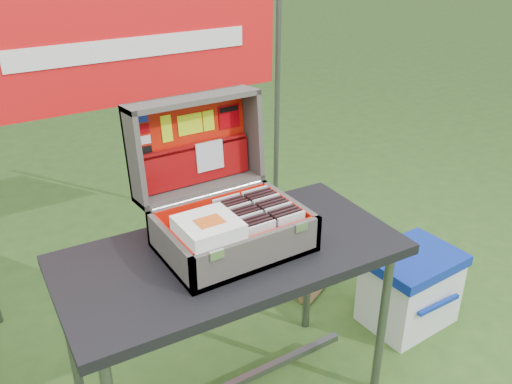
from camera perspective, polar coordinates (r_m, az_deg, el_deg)
table at (r=2.20m, az=-2.40°, el=-14.67°), size 1.26×0.67×0.77m
table_top at (r=1.98m, az=-2.60°, el=-6.62°), size 1.26×0.67×0.04m
table_leg_fr at (r=2.33m, az=13.16°, el=-13.29°), size 0.04×0.04×0.73m
table_leg_bl at (r=2.26m, az=-18.67°, el=-15.77°), size 0.04×0.04×0.73m
table_leg_br at (r=2.63m, az=5.54°, el=-7.65°), size 0.04×0.04×0.73m
table_brace at (r=2.38m, az=-2.27°, el=-19.53°), size 1.09×0.03×0.03m
suitcase at (r=1.91m, az=-3.41°, el=1.22°), size 0.51×0.52×0.49m
suitcase_base_bottom at (r=1.97m, az=-2.38°, el=-5.64°), size 0.51×0.36×0.02m
suitcase_base_wall_front at (r=1.82m, az=0.32°, el=-6.52°), size 0.51×0.02×0.14m
suitcase_base_wall_back at (r=2.08m, az=-4.79°, el=-2.13°), size 0.51×0.02×0.14m
suitcase_base_wall_left at (r=1.85m, az=-9.03°, el=-6.19°), size 0.02×0.36×0.14m
suitcase_base_wall_right at (r=2.06m, az=3.51°, el=-2.34°), size 0.02×0.36×0.14m
suitcase_liner_floor at (r=1.97m, az=-2.39°, el=-5.32°), size 0.47×0.32×0.01m
suitcase_latch_left at (r=1.71m, az=-4.16°, el=-6.60°), size 0.05×0.01×0.03m
suitcase_latch_right at (r=1.86m, az=4.77°, el=-3.67°), size 0.05×0.01×0.03m
suitcase_hinge at (r=2.05m, az=-4.99°, el=-0.34°), size 0.46×0.02×0.02m
suitcase_lid_back at (r=2.10m, az=-6.99°, el=5.29°), size 0.51×0.05×0.37m
suitcase_lid_rim_far at (r=2.01m, az=-6.73°, el=9.64°), size 0.51×0.14×0.03m
suitcase_lid_rim_near at (r=2.11m, az=-5.87°, el=0.47°), size 0.51×0.14×0.03m
suitcase_lid_rim_left at (r=1.97m, az=-12.70°, el=3.47°), size 0.02×0.17×0.38m
suitcase_lid_rim_right at (r=2.16m, az=-0.43°, el=6.24°), size 0.02×0.17×0.38m
suitcase_lid_liner at (r=2.09m, az=-6.83°, el=5.22°), size 0.47×0.03×0.32m
suitcase_liner_wall_front at (r=1.82m, az=0.10°, el=-6.07°), size 0.47×0.01×0.12m
suitcase_liner_wall_back at (r=2.06m, az=-4.63°, el=-2.03°), size 0.47×0.01×0.12m
suitcase_liner_wall_left at (r=1.85m, az=-8.68°, el=-5.82°), size 0.01×0.32×0.12m
suitcase_liner_wall_right at (r=2.05m, az=3.22°, el=-2.18°), size 0.01×0.32×0.12m
suitcase_lid_pocket at (r=2.10m, az=-6.40°, el=2.91°), size 0.45×0.05×0.15m
suitcase_pocket_edge at (r=2.07m, az=-6.51°, el=4.77°), size 0.44×0.02×0.02m
suitcase_pocket_cd at (r=2.10m, az=-4.91°, el=3.81°), size 0.11×0.02×0.11m
lid_sticker_cc_a at (r=1.99m, az=-11.99°, el=7.59°), size 0.05×0.01×0.03m
lid_sticker_cc_b at (r=2.00m, az=-11.84°, el=6.48°), size 0.05×0.01×0.03m
lid_sticker_cc_c at (r=2.01m, az=-11.70°, el=5.38°), size 0.05×0.01×0.03m
lid_sticker_cc_d at (r=2.02m, az=-11.56°, el=4.30°), size 0.05×0.01×0.03m
lid_card_neon_tall at (r=2.03m, az=-9.39°, el=6.59°), size 0.04×0.01×0.10m
lid_card_neon_main at (r=2.07m, az=-6.95°, el=7.10°), size 0.10×0.01×0.08m
lid_card_neon_small at (r=2.10m, az=-5.03°, el=7.50°), size 0.05×0.01×0.08m
lid_sticker_band at (r=2.14m, az=-2.85°, el=7.93°), size 0.09×0.01×0.09m
lid_sticker_band_bar at (r=2.13m, az=-2.90°, el=8.71°), size 0.08×0.00×0.02m
cd_left_0 at (r=1.85m, az=0.58°, el=-5.15°), size 0.11×0.01×0.13m
cd_left_1 at (r=1.86m, az=0.24°, el=-4.88°), size 0.11×0.01×0.13m
cd_left_2 at (r=1.88m, az=-0.08°, el=-4.61°), size 0.11×0.01×0.13m
cd_left_3 at (r=1.89m, az=-0.41°, el=-4.35°), size 0.11×0.01×0.13m
cd_left_4 at (r=1.90m, az=-0.73°, el=-4.09°), size 0.11×0.01×0.13m
cd_left_5 at (r=1.92m, az=-1.04°, el=-3.83°), size 0.11×0.01×0.13m
cd_left_6 at (r=1.93m, az=-1.35°, el=-3.58°), size 0.11×0.01×0.13m
cd_left_7 at (r=1.95m, az=-1.66°, el=-3.33°), size 0.11×0.01×0.13m
cd_left_8 at (r=1.96m, az=-1.95°, el=-3.08°), size 0.11×0.01×0.13m
cd_left_9 at (r=1.98m, az=-2.25°, el=-2.84°), size 0.11×0.01×0.13m
cd_left_10 at (r=2.00m, az=-2.54°, el=-2.60°), size 0.11×0.01×0.13m
cd_left_11 at (r=2.01m, az=-2.82°, el=-2.37°), size 0.11×0.01×0.13m
cd_left_12 at (r=2.03m, az=-3.11°, el=-2.14°), size 0.11×0.01×0.13m
cd_right_0 at (r=1.91m, az=3.70°, el=-4.11°), size 0.11×0.01×0.13m
cd_right_1 at (r=1.92m, az=3.36°, el=-3.86°), size 0.11×0.01×0.13m
cd_right_2 at (r=1.93m, az=3.01°, el=-3.61°), size 0.11×0.01×0.13m
cd_right_3 at (r=1.95m, az=2.67°, el=-3.36°), size 0.11×0.01×0.13m
cd_right_4 at (r=1.96m, az=2.34°, el=-3.11°), size 0.11×0.01×0.13m
cd_right_5 at (r=1.98m, az=2.01°, el=-2.87°), size 0.11×0.01×0.13m
cd_right_6 at (r=1.99m, az=1.69°, el=-2.63°), size 0.11×0.01×0.13m
cd_right_7 at (r=2.01m, az=1.37°, el=-2.40°), size 0.11×0.01×0.13m
cd_right_8 at (r=2.02m, az=1.06°, el=-2.17°), size 0.11×0.01×0.13m
cd_right_9 at (r=2.04m, az=0.75°, el=-1.94°), size 0.11×0.01×0.13m
cd_right_10 at (r=2.05m, az=0.45°, el=-1.72°), size 0.11×0.01×0.13m
cd_right_11 at (r=2.07m, az=0.15°, el=-1.50°), size 0.11×0.01×0.13m
cd_right_12 at (r=2.08m, az=-0.15°, el=-1.28°), size 0.11×0.01×0.13m
songbook_0 at (r=1.80m, az=-5.01°, el=-4.30°), size 0.19×0.19×0.00m
songbook_1 at (r=1.80m, az=-5.02°, el=-4.16°), size 0.19×0.19×0.00m
songbook_2 at (r=1.80m, az=-5.03°, el=-4.03°), size 0.19×0.19×0.00m
songbook_3 at (r=1.80m, az=-5.03°, el=-3.89°), size 0.19×0.19×0.00m
songbook_4 at (r=1.79m, az=-5.04°, el=-3.75°), size 0.19×0.19×0.00m
songbook_5 at (r=1.79m, az=-5.04°, el=-3.61°), size 0.19×0.19×0.00m
songbook_6 at (r=1.79m, az=-5.05°, el=-3.47°), size 0.19×0.19×0.00m
songbook_7 at (r=1.79m, az=-5.06°, el=-3.33°), size 0.19×0.19×0.00m
songbook_8 at (r=1.78m, az=-5.06°, el=-3.19°), size 0.19×0.19×0.00m
songbook_9 at (r=1.78m, az=-5.07°, el=-3.05°), size 0.19×0.19×0.00m
songbook_graphic at (r=1.77m, az=-4.92°, el=-3.08°), size 0.09×0.07×0.00m
cooler at (r=2.86m, az=15.88°, el=-9.70°), size 0.46×0.36×0.39m
cooler_body at (r=2.87m, az=15.81°, el=-10.14°), size 0.44×0.34×0.34m
cooler_lid at (r=2.76m, az=16.31°, el=-6.83°), size 0.46×0.36×0.05m
cooler_handle at (r=2.76m, az=18.68°, el=-11.19°), size 0.27×0.02×0.02m
cardboard_box at (r=3.02m, az=6.01°, el=-6.20°), size 0.45×0.35×0.43m
banner_post_right at (r=3.25m, az=2.22°, el=8.78°), size 0.03×0.03×1.70m
banner at (r=2.76m, az=-12.77°, el=14.63°), size 1.60×0.02×0.55m
banner_text at (r=2.74m, az=-12.68°, el=14.59°), size 1.20×0.00×0.10m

